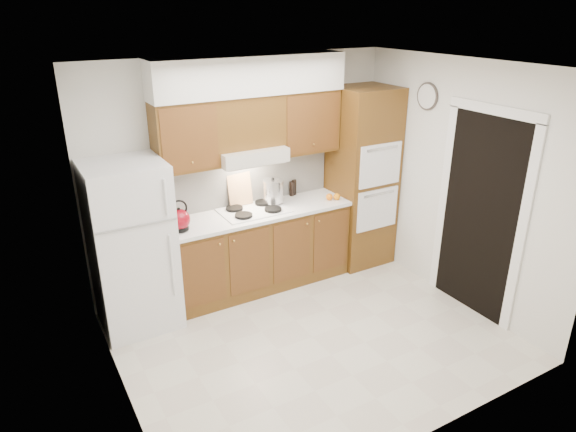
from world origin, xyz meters
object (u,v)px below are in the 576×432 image
object	(u,v)px
oven_cabinet	(361,178)
kettle	(179,220)
stock_pot	(273,191)
fridge	(132,247)

from	to	relation	value
oven_cabinet	kettle	world-z (taller)	oven_cabinet
stock_pot	oven_cabinet	bearing A→B (deg)	-6.20
fridge	oven_cabinet	size ratio (longest dim) A/B	0.78
oven_cabinet	kettle	distance (m)	2.35
fridge	stock_pot	world-z (taller)	fridge
kettle	fridge	bearing A→B (deg)	164.58
fridge	stock_pot	distance (m)	1.70
kettle	stock_pot	size ratio (longest dim) A/B	0.88
fridge	oven_cabinet	distance (m)	2.86
oven_cabinet	stock_pot	bearing A→B (deg)	173.80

